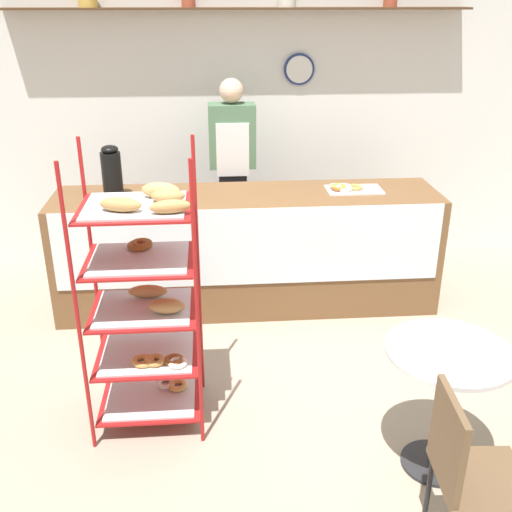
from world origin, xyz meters
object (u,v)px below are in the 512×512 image
Objects in this scene: person_worker at (233,172)px; cafe_table at (446,381)px; pastry_rack at (147,297)px; donut_tray_counter at (346,188)px; coffee_carafe at (112,172)px; cafe_chair at (465,465)px.

cafe_table is (0.97, -2.51, -0.41)m from person_worker.
donut_tray_counter is at bearing 45.04° from pastry_rack.
coffee_carafe reaches higher than cafe_table.
cafe_table is 2.02m from donut_tray_counter.
cafe_chair is at bearing -55.15° from coffee_carafe.
donut_tray_counter is (-0.10, 1.98, 0.41)m from cafe_table.
cafe_table is at bearing -8.50° from cafe_chair.
cafe_table is at bearing -68.97° from person_worker.
coffee_carafe reaches higher than donut_tray_counter.
pastry_rack is 3.81× the size of donut_tray_counter.
coffee_carafe is at bearing 133.75° from cafe_table.
cafe_chair is (-0.13, -0.56, -0.02)m from cafe_table.
donut_tray_counter is at bearing 3.58° from cafe_chair.
pastry_rack is at bearing -105.99° from person_worker.
coffee_carafe is at bearing -179.92° from donut_tray_counter.
person_worker reaches higher than cafe_chair.
cafe_chair is at bearing -102.63° from cafe_table.
donut_tray_counter is at bearing 92.93° from cafe_table.
person_worker reaches higher than coffee_carafe.
cafe_chair reaches higher than cafe_table.
pastry_rack is at bearing -75.85° from coffee_carafe.
coffee_carafe is (-1.77, 2.54, 0.60)m from cafe_chair.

